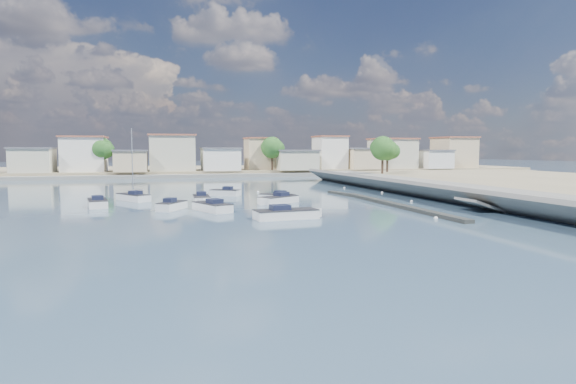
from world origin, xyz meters
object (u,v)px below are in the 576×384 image
at_px(motorboat_b, 173,206).
at_px(motorboat_h, 289,214).
at_px(motorboat_a, 211,207).
at_px(sailboat, 132,197).
at_px(motorboat_c, 275,198).
at_px(motorboat_e, 97,203).
at_px(motorboat_f, 224,193).
at_px(motorboat_g, 202,200).
at_px(motorboat_d, 277,200).

xyz_separation_m(motorboat_b, motorboat_h, (9.96, -9.48, 0.00)).
distance_m(motorboat_a, sailboat, 14.84).
distance_m(motorboat_c, sailboat, 17.50).
distance_m(motorboat_a, motorboat_b, 4.23).
relative_size(motorboat_a, motorboat_e, 1.05).
xyz_separation_m(motorboat_b, motorboat_f, (7.07, 13.81, 0.00)).
bearing_deg(sailboat, motorboat_e, -121.48).
xyz_separation_m(motorboat_c, motorboat_g, (-8.94, -0.33, 0.00)).
bearing_deg(motorboat_a, motorboat_e, 149.59).
height_order(motorboat_a, motorboat_e, same).
relative_size(motorboat_g, sailboat, 0.60).
xyz_separation_m(motorboat_d, motorboat_g, (-8.40, 2.66, 0.00)).
xyz_separation_m(motorboat_a, motorboat_b, (-3.71, 2.04, -0.00)).
xyz_separation_m(motorboat_f, sailboat, (-11.63, -3.52, 0.04)).
distance_m(motorboat_c, motorboat_d, 3.04).
xyz_separation_m(motorboat_a, sailboat, (-8.27, 12.33, 0.04)).
xyz_separation_m(motorboat_b, motorboat_d, (11.79, 2.74, -0.00)).
bearing_deg(motorboat_d, motorboat_c, 79.71).
bearing_deg(sailboat, motorboat_c, -15.12).
bearing_deg(motorboat_a, motorboat_c, 42.01).
distance_m(motorboat_e, sailboat, 6.45).
distance_m(motorboat_g, sailboat, 9.34).
xyz_separation_m(motorboat_d, sailboat, (-16.35, 7.55, 0.04)).
bearing_deg(motorboat_d, sailboat, 155.20).
height_order(motorboat_c, motorboat_f, same).
bearing_deg(motorboat_d, motorboat_b, -166.93).
distance_m(motorboat_a, motorboat_g, 7.44).
bearing_deg(motorboat_f, motorboat_g, -113.63).
xyz_separation_m(motorboat_g, motorboat_h, (6.56, -14.87, -0.00)).
height_order(motorboat_e, motorboat_f, same).
xyz_separation_m(motorboat_f, motorboat_h, (2.88, -23.29, 0.00)).
bearing_deg(motorboat_g, motorboat_d, -17.58).
distance_m(motorboat_c, motorboat_f, 9.64).
bearing_deg(motorboat_b, motorboat_e, 148.84).
bearing_deg(motorboat_a, motorboat_f, 78.02).
relative_size(motorboat_a, motorboat_g, 1.05).
bearing_deg(motorboat_b, motorboat_a, -28.76).
relative_size(motorboat_g, motorboat_h, 0.84).
height_order(motorboat_a, motorboat_b, same).
xyz_separation_m(motorboat_b, motorboat_c, (12.33, 5.73, 0.00)).
bearing_deg(sailboat, motorboat_b, -66.12).
bearing_deg(motorboat_h, motorboat_b, 136.41).
bearing_deg(motorboat_g, motorboat_c, 2.12).
height_order(motorboat_f, motorboat_h, same).
height_order(motorboat_c, motorboat_d, same).
bearing_deg(motorboat_f, motorboat_b, -117.13).
relative_size(motorboat_e, motorboat_g, 1.00).
relative_size(motorboat_d, motorboat_f, 1.27).
xyz_separation_m(motorboat_d, motorboat_e, (-19.71, 2.05, 0.00)).
xyz_separation_m(motorboat_c, sailboat, (-16.89, 4.56, 0.04)).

